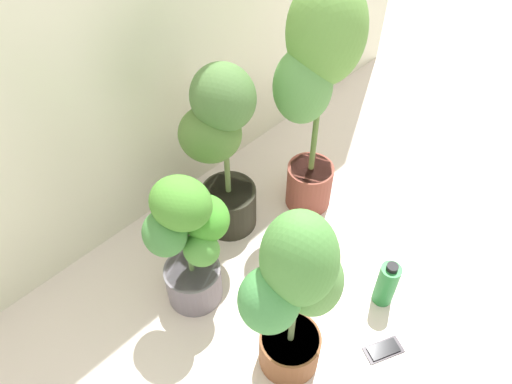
{
  "coord_description": "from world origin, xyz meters",
  "views": [
    {
      "loc": [
        -0.95,
        -0.55,
        1.75
      ],
      "look_at": [
        -0.08,
        0.3,
        0.44
      ],
      "focal_mm": 34.86,
      "sensor_mm": 36.0,
      "label": 1
    }
  ],
  "objects_px": {
    "potted_plant_front_left": "(295,292)",
    "potted_plant_back_right": "(317,79)",
    "nutrient_bottle": "(387,284)",
    "potted_plant_back_center": "(221,147)",
    "cell_phone": "(383,350)",
    "potted_plant_back_left": "(189,242)"
  },
  "relations": [
    {
      "from": "potted_plant_front_left",
      "to": "potted_plant_back_right",
      "type": "relative_size",
      "value": 0.74
    },
    {
      "from": "potted_plant_back_right",
      "to": "nutrient_bottle",
      "type": "distance_m",
      "value": 0.82
    },
    {
      "from": "potted_plant_front_left",
      "to": "nutrient_bottle",
      "type": "height_order",
      "value": "potted_plant_front_left"
    },
    {
      "from": "potted_plant_back_right",
      "to": "nutrient_bottle",
      "type": "xyz_separation_m",
      "value": [
        -0.17,
        -0.56,
        -0.58
      ]
    },
    {
      "from": "potted_plant_back_center",
      "to": "potted_plant_back_right",
      "type": "bearing_deg",
      "value": -27.14
    },
    {
      "from": "potted_plant_back_center",
      "to": "cell_phone",
      "type": "height_order",
      "value": "potted_plant_back_center"
    },
    {
      "from": "potted_plant_back_center",
      "to": "potted_plant_front_left",
      "type": "relative_size",
      "value": 1.03
    },
    {
      "from": "potted_plant_back_right",
      "to": "potted_plant_back_left",
      "type": "bearing_deg",
      "value": -179.09
    },
    {
      "from": "cell_phone",
      "to": "nutrient_bottle",
      "type": "distance_m",
      "value": 0.24
    },
    {
      "from": "nutrient_bottle",
      "to": "potted_plant_back_center",
      "type": "bearing_deg",
      "value": 102.53
    },
    {
      "from": "cell_phone",
      "to": "potted_plant_back_center",
      "type": "bearing_deg",
      "value": 23.93
    },
    {
      "from": "potted_plant_back_left",
      "to": "potted_plant_back_right",
      "type": "height_order",
      "value": "potted_plant_back_right"
    },
    {
      "from": "potted_plant_back_center",
      "to": "potted_plant_front_left",
      "type": "distance_m",
      "value": 0.69
    },
    {
      "from": "potted_plant_back_left",
      "to": "potted_plant_front_left",
      "type": "xyz_separation_m",
      "value": [
        0.05,
        -0.44,
        0.12
      ]
    },
    {
      "from": "potted_plant_back_left",
      "to": "nutrient_bottle",
      "type": "xyz_separation_m",
      "value": [
        0.5,
        -0.55,
        -0.24
      ]
    },
    {
      "from": "potted_plant_front_left",
      "to": "nutrient_bottle",
      "type": "relative_size",
      "value": 3.48
    },
    {
      "from": "potted_plant_back_right",
      "to": "cell_phone",
      "type": "xyz_separation_m",
      "value": [
        -0.35,
        -0.69,
        -0.68
      ]
    },
    {
      "from": "potted_plant_back_left",
      "to": "potted_plant_front_left",
      "type": "bearing_deg",
      "value": -83.97
    },
    {
      "from": "potted_plant_back_right",
      "to": "cell_phone",
      "type": "height_order",
      "value": "potted_plant_back_right"
    },
    {
      "from": "cell_phone",
      "to": "potted_plant_front_left",
      "type": "bearing_deg",
      "value": 74.61
    },
    {
      "from": "cell_phone",
      "to": "nutrient_bottle",
      "type": "bearing_deg",
      "value": -28.81
    },
    {
      "from": "potted_plant_back_right",
      "to": "potted_plant_front_left",
      "type": "bearing_deg",
      "value": -143.92
    }
  ]
}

